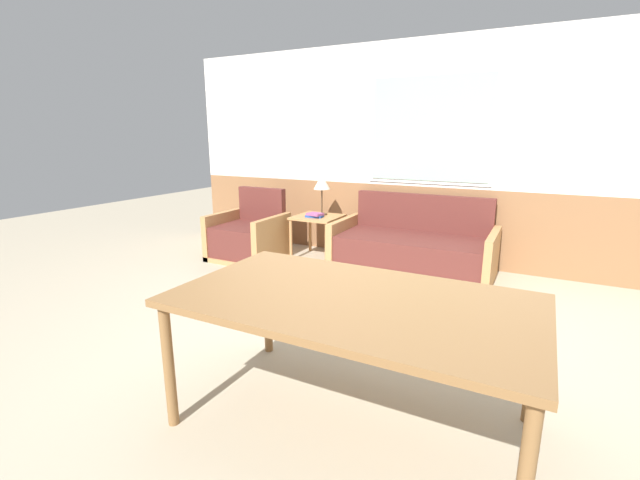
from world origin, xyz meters
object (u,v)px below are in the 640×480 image
couch (413,250)px  armchair (249,238)px  dining_table (353,308)px  side_table (318,223)px  table_lamp (322,183)px

couch → armchair: bearing=-168.3°
couch → dining_table: size_ratio=0.97×
armchair → side_table: armchair is taller
couch → table_lamp: size_ratio=3.46×
couch → side_table: (-1.27, 0.01, 0.21)m
couch → armchair: size_ratio=2.04×
side_table → table_lamp: (0.01, 0.10, 0.50)m
side_table → table_lamp: table_lamp is taller
armchair → side_table: (0.79, 0.44, 0.20)m
dining_table → table_lamp: bearing=120.2°
couch → dining_table: (0.46, -2.86, 0.43)m
side_table → couch: bearing=-0.4°
table_lamp → dining_table: size_ratio=0.28×
table_lamp → couch: bearing=-4.9°
side_table → dining_table: dining_table is taller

